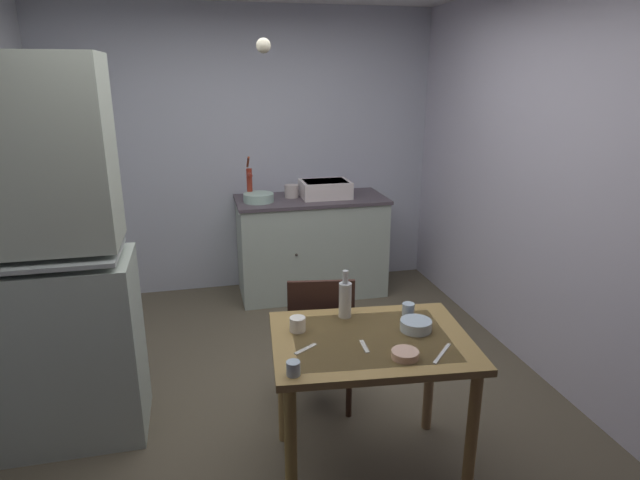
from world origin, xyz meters
TOP-DOWN VIEW (x-y plane):
  - ground_plane at (0.00, 0.00)m, footprint 5.16×5.16m
  - wall_back at (0.00, 2.13)m, footprint 3.61×0.10m
  - wall_right at (1.80, 0.00)m, footprint 0.10×4.26m
  - hutch_cabinet at (-1.29, 0.03)m, footprint 0.89×0.51m
  - counter_cabinet at (0.54, 1.76)m, footprint 1.36×0.64m
  - sink_basin at (0.67, 1.76)m, footprint 0.44×0.34m
  - hand_pump at (-0.01, 1.80)m, footprint 0.05×0.27m
  - mixing_bowl_counter at (0.05, 1.71)m, footprint 0.27×0.27m
  - stoneware_crock at (0.37, 1.82)m, footprint 0.13×0.13m
  - dining_table at (0.31, -0.66)m, footprint 1.03×0.81m
  - chair_far_side at (0.19, -0.07)m, footprint 0.46×0.46m
  - serving_bowl_wide at (0.55, -0.63)m, footprint 0.16×0.16m
  - soup_bowl_small at (0.40, -0.87)m, footprint 0.12×0.12m
  - teacup_mint at (-0.03, -0.50)m, footprint 0.08×0.08m
  - mug_tall at (-0.12, -0.90)m, footprint 0.06×0.06m
  - teacup_cream at (0.56, -0.50)m, footprint 0.06×0.06m
  - glass_bottle at (0.25, -0.40)m, footprint 0.07×0.07m
  - table_knife at (0.57, -0.88)m, footprint 0.16×0.16m
  - teaspoon_near_bowl at (-0.03, -0.70)m, footprint 0.12×0.09m
  - teaspoon_by_cup at (0.25, -0.74)m, footprint 0.03×0.12m
  - pendant_bulb at (-0.07, 0.13)m, footprint 0.08×0.08m

SIDE VIEW (x-z plane):
  - ground_plane at x=0.00m, z-range 0.00..0.00m
  - counter_cabinet at x=0.54m, z-range 0.00..0.92m
  - chair_far_side at x=0.19m, z-range 0.02..0.92m
  - dining_table at x=0.31m, z-range 0.27..1.04m
  - table_knife at x=0.57m, z-range 0.77..0.78m
  - teaspoon_near_bowl at x=-0.03m, z-range 0.77..0.78m
  - teaspoon_by_cup at x=0.25m, z-range 0.77..0.78m
  - soup_bowl_small at x=0.40m, z-range 0.77..0.81m
  - serving_bowl_wide at x=0.55m, z-range 0.77..0.83m
  - mug_tall at x=-0.12m, z-range 0.77..0.83m
  - teacup_mint at x=-0.03m, z-range 0.77..0.84m
  - teacup_cream at x=0.56m, z-range 0.77..0.86m
  - glass_bottle at x=0.25m, z-range 0.75..1.00m
  - mixing_bowl_counter at x=0.05m, z-range 0.92..0.99m
  - stoneware_crock at x=0.37m, z-range 0.92..1.03m
  - hutch_cabinet at x=-1.29m, z-range -0.07..2.04m
  - sink_basin at x=0.67m, z-range 0.92..1.07m
  - hand_pump at x=-0.01m, z-range 0.89..1.28m
  - wall_back at x=0.00m, z-range 0.00..2.58m
  - wall_right at x=1.80m, z-range 0.00..2.58m
  - pendant_bulb at x=-0.07m, z-range 2.10..2.18m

